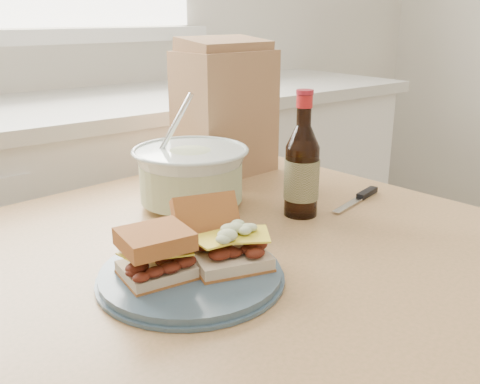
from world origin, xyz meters
TOP-DOWN VIEW (x-y plane):
  - cabinet_run at (-0.00, 1.70)m, footprint 2.50×0.64m
  - dining_table at (-0.03, 0.80)m, footprint 1.06×1.06m
  - plate at (-0.19, 0.73)m, footprint 0.28×0.28m
  - sandwich_left at (-0.24, 0.75)m, footprint 0.11×0.10m
  - sandwich_right at (-0.13, 0.74)m, footprint 0.14×0.18m
  - coleslaw_bowl at (-0.01, 1.01)m, footprint 0.24×0.24m
  - beer_bottle at (0.14, 0.84)m, footprint 0.07×0.07m
  - knife at (0.32, 0.82)m, footprint 0.18×0.06m
  - paper_bag at (0.20, 1.18)m, footprint 0.24×0.17m

SIDE VIEW (x-z plane):
  - cabinet_run at x=0.00m, z-range 0.00..0.94m
  - dining_table at x=-0.03m, z-range 0.29..1.09m
  - knife at x=0.32m, z-range 0.81..0.82m
  - plate at x=-0.19m, z-range 0.81..0.83m
  - sandwich_right at x=-0.13m, z-range 0.81..0.91m
  - sandwich_left at x=-0.24m, z-range 0.83..0.90m
  - coleslaw_bowl at x=-0.01m, z-range 0.75..0.99m
  - beer_bottle at x=0.14m, z-range 0.78..1.03m
  - paper_bag at x=0.20m, z-range 0.81..1.11m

